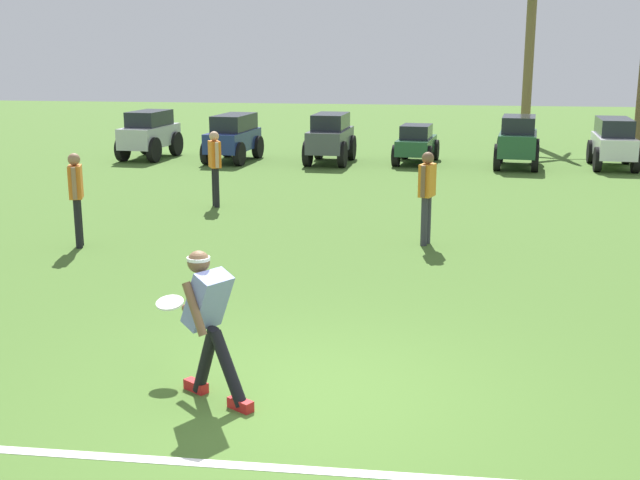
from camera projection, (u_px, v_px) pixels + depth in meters
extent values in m
plane|color=#466B2A|center=(303.00, 398.00, 7.58)|extent=(80.00, 80.00, 0.00)
cube|color=white|center=(274.00, 468.00, 6.31)|extent=(25.42, 0.65, 0.01)
cylinder|color=black|center=(206.00, 360.00, 7.55)|extent=(0.36, 0.29, 0.72)
cube|color=red|center=(196.00, 386.00, 7.72)|extent=(0.27, 0.22, 0.10)
cylinder|color=black|center=(228.00, 369.00, 7.35)|extent=(0.43, 0.33, 0.69)
cube|color=red|center=(240.00, 404.00, 7.33)|extent=(0.27, 0.22, 0.10)
cube|color=#7A84C6|center=(208.00, 300.00, 7.37)|extent=(0.52, 0.50, 0.58)
sphere|color=brown|center=(199.00, 262.00, 7.36)|extent=(0.29, 0.29, 0.21)
cylinder|color=white|center=(198.00, 259.00, 7.35)|extent=(0.30, 0.30, 0.03)
cylinder|color=brown|center=(203.00, 304.00, 7.72)|extent=(0.53, 0.37, 0.27)
cylinder|color=brown|center=(195.00, 309.00, 7.20)|extent=(0.28, 0.22, 0.49)
cylinder|color=white|center=(170.00, 303.00, 8.09)|extent=(0.30, 0.29, 0.09)
cylinder|color=black|center=(217.00, 188.00, 16.51)|extent=(0.15, 0.15, 0.82)
cylinder|color=black|center=(215.00, 186.00, 16.68)|extent=(0.15, 0.15, 0.82)
cube|color=orange|center=(215.00, 154.00, 16.43)|extent=(0.34, 0.39, 0.54)
cylinder|color=tan|center=(217.00, 155.00, 16.24)|extent=(0.10, 0.10, 0.52)
cylinder|color=tan|center=(212.00, 153.00, 16.62)|extent=(0.10, 0.10, 0.52)
sphere|color=tan|center=(214.00, 136.00, 16.35)|extent=(0.27, 0.27, 0.20)
cylinder|color=black|center=(78.00, 224.00, 13.14)|extent=(0.14, 0.14, 0.82)
cylinder|color=black|center=(79.00, 221.00, 13.31)|extent=(0.14, 0.14, 0.82)
cube|color=orange|center=(76.00, 182.00, 13.07)|extent=(0.30, 0.39, 0.54)
cylinder|color=#936B4C|center=(74.00, 183.00, 12.86)|extent=(0.09, 0.09, 0.52)
cylinder|color=#936B4C|center=(77.00, 179.00, 13.27)|extent=(0.09, 0.09, 0.52)
sphere|color=#936B4C|center=(74.00, 159.00, 12.98)|extent=(0.25, 0.25, 0.20)
cylinder|color=#33333D|center=(424.00, 222.00, 13.31)|extent=(0.14, 0.14, 0.82)
cylinder|color=#33333D|center=(428.00, 219.00, 13.46)|extent=(0.14, 0.14, 0.82)
cube|color=orange|center=(427.00, 180.00, 13.22)|extent=(0.29, 0.38, 0.54)
cylinder|color=brown|center=(423.00, 182.00, 13.04)|extent=(0.09, 0.09, 0.52)
cylinder|color=brown|center=(431.00, 178.00, 13.40)|extent=(0.09, 0.09, 0.52)
sphere|color=brown|center=(428.00, 158.00, 13.14)|extent=(0.25, 0.25, 0.20)
cube|color=#B7BABF|center=(150.00, 136.00, 23.76)|extent=(1.19, 2.43, 0.60)
cube|color=#1E232B|center=(149.00, 118.00, 23.69)|extent=(1.00, 1.62, 0.44)
cylinder|color=black|center=(146.00, 143.00, 24.68)|extent=(0.24, 0.73, 0.72)
cylinder|color=black|center=(176.00, 144.00, 24.45)|extent=(0.24, 0.73, 0.72)
cylinder|color=black|center=(123.00, 149.00, 23.21)|extent=(0.24, 0.73, 0.72)
cylinder|color=black|center=(154.00, 150.00, 22.98)|extent=(0.24, 0.73, 0.72)
cube|color=navy|center=(233.00, 140.00, 23.15)|extent=(1.17, 2.48, 0.55)
cube|color=#1E232B|center=(234.00, 122.00, 23.18)|extent=(1.00, 1.87, 0.46)
cylinder|color=black|center=(227.00, 146.00, 24.12)|extent=(0.24, 0.67, 0.66)
cylinder|color=black|center=(258.00, 147.00, 23.90)|extent=(0.24, 0.67, 0.66)
cylinder|color=black|center=(207.00, 153.00, 22.54)|extent=(0.24, 0.67, 0.66)
cylinder|color=black|center=(239.00, 154.00, 22.32)|extent=(0.24, 0.67, 0.66)
cube|color=#474C51|center=(330.00, 140.00, 22.78)|extent=(1.10, 2.40, 0.60)
cube|color=#1E232B|center=(331.00, 121.00, 22.71)|extent=(0.94, 1.59, 0.44)
cylinder|color=black|center=(319.00, 147.00, 23.69)|extent=(0.22, 0.73, 0.72)
cylinder|color=black|center=(352.00, 148.00, 23.50)|extent=(0.22, 0.73, 0.72)
cylinder|color=black|center=(308.00, 153.00, 22.20)|extent=(0.22, 0.73, 0.72)
cylinder|color=black|center=(342.00, 154.00, 22.01)|extent=(0.22, 0.73, 0.72)
cube|color=#235133|center=(416.00, 145.00, 22.79)|extent=(1.14, 2.29, 0.42)
cube|color=#1E232B|center=(416.00, 132.00, 22.61)|extent=(0.91, 1.18, 0.38)
cylinder|color=black|center=(405.00, 149.00, 23.68)|extent=(0.24, 0.62, 0.60)
cylinder|color=black|center=(435.00, 150.00, 23.45)|extent=(0.24, 0.62, 0.60)
cylinder|color=black|center=(396.00, 156.00, 22.23)|extent=(0.24, 0.62, 0.60)
cylinder|color=black|center=(428.00, 157.00, 22.01)|extent=(0.24, 0.62, 0.60)
cube|color=#235133|center=(518.00, 143.00, 21.99)|extent=(1.23, 2.44, 0.60)
cube|color=#1E232B|center=(519.00, 124.00, 21.92)|extent=(1.03, 1.64, 0.44)
cylinder|color=black|center=(500.00, 150.00, 22.92)|extent=(0.26, 0.74, 0.72)
cylinder|color=black|center=(536.00, 151.00, 22.67)|extent=(0.26, 0.74, 0.72)
cylinder|color=black|center=(497.00, 157.00, 21.45)|extent=(0.26, 0.74, 0.72)
cylinder|color=black|center=(535.00, 158.00, 21.21)|extent=(0.26, 0.74, 0.72)
cube|color=silver|center=(613.00, 146.00, 21.90)|extent=(1.11, 2.46, 0.55)
cube|color=#1E232B|center=(614.00, 127.00, 21.92)|extent=(0.96, 1.85, 0.46)
cylinder|color=black|center=(591.00, 152.00, 22.86)|extent=(0.22, 0.67, 0.66)
cylinder|color=black|center=(626.00, 152.00, 22.66)|extent=(0.22, 0.67, 0.66)
cylinder|color=black|center=(598.00, 159.00, 21.27)|extent=(0.22, 0.67, 0.66)
cylinder|color=black|center=(636.00, 160.00, 21.07)|extent=(0.22, 0.67, 0.66)
cylinder|color=brown|center=(529.00, 62.00, 27.19)|extent=(0.32, 0.32, 5.50)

